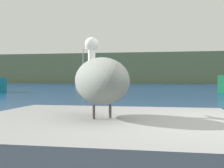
# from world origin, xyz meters

# --- Properties ---
(hillside_backdrop) EXTENTS (140.00, 12.14, 7.19)m
(hillside_backdrop) POSITION_xyz_m (0.00, 74.83, 3.60)
(hillside_backdrop) COLOR #6B7A51
(hillside_backdrop) RESTS_ON ground
(pier_dock) EXTENTS (2.95, 2.96, 0.74)m
(pier_dock) POSITION_xyz_m (-1.39, 0.19, 0.37)
(pier_dock) COLOR gray
(pier_dock) RESTS_ON ground
(pelican) EXTENTS (1.03, 1.40, 0.94)m
(pelican) POSITION_xyz_m (-1.39, 0.20, 1.16)
(pelican) COLOR slate
(pelican) RESTS_ON pier_dock
(fishing_boat_yellow) EXTENTS (4.88, 2.78, 5.03)m
(fishing_boat_yellow) POSITION_xyz_m (-10.81, 36.99, 0.92)
(fishing_boat_yellow) COLOR yellow
(fishing_boat_yellow) RESTS_ON ground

